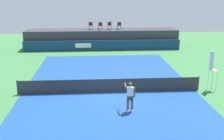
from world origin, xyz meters
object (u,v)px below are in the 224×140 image
object	(u,v)px
spectator_chair_far_left	(91,25)
tennis_player	(130,96)
net_post_near	(17,87)
tennis_ball	(168,102)
net_post_far	(198,83)
umpire_chair	(212,68)
spectator_chair_center	(110,25)
spectator_chair_left	(100,25)
spectator_chair_right	(119,25)

from	to	relation	value
spectator_chair_far_left	tennis_player	size ratio (longest dim) A/B	0.50
net_post_near	tennis_ball	bearing A→B (deg)	-12.23
net_post_near	net_post_far	xyz separation A→B (m)	(12.40, 0.00, 0.00)
spectator_chair_far_left	net_post_far	bearing A→B (deg)	-64.10
umpire_chair	spectator_chair_center	bearing A→B (deg)	111.66
spectator_chair_far_left	spectator_chair_center	distance (m)	2.25
spectator_chair_center	tennis_ball	distance (m)	17.95
tennis_player	umpire_chair	bearing A→B (deg)	27.27
spectator_chair_far_left	net_post_near	world-z (taller)	spectator_chair_far_left
tennis_ball	spectator_chair_center	bearing A→B (deg)	98.38
umpire_chair	net_post_far	world-z (taller)	umpire_chair
spectator_chair_left	spectator_chair_right	world-z (taller)	same
spectator_chair_left	spectator_chair_center	xyz separation A→B (m)	(1.11, 0.26, 0.00)
net_post_far	tennis_ball	size ratio (longest dim) A/B	14.71
spectator_chair_right	umpire_chair	size ratio (longest dim) A/B	0.32
spectator_chair_left	umpire_chair	bearing A→B (deg)	-64.51
net_post_near	umpire_chair	bearing A→B (deg)	-0.08
spectator_chair_right	spectator_chair_left	bearing A→B (deg)	-179.07
umpire_chair	net_post_far	size ratio (longest dim) A/B	2.76
net_post_near	spectator_chair_left	bearing A→B (deg)	68.38
net_post_near	net_post_far	distance (m)	12.40
umpire_chair	tennis_player	xyz separation A→B (m)	(-6.11, -3.15, -0.63)
spectator_chair_far_left	spectator_chair_left	xyz separation A→B (m)	(1.15, -0.31, 0.00)
spectator_chair_left	spectator_chair_far_left	bearing A→B (deg)	165.06
umpire_chair	net_post_far	distance (m)	1.39
net_post_far	tennis_ball	xyz separation A→B (m)	(-2.68, -2.11, -0.46)
spectator_chair_center	net_post_near	distance (m)	17.16
net_post_near	net_post_far	world-z (taller)	same
spectator_chair_right	spectator_chair_center	bearing A→B (deg)	168.78
spectator_chair_far_left	tennis_player	world-z (taller)	spectator_chair_far_left
spectator_chair_far_left	net_post_far	distance (m)	17.37
net_post_near	spectator_chair_far_left	bearing A→B (deg)	72.55
spectator_chair_center	spectator_chair_left	bearing A→B (deg)	-166.66
net_post_far	spectator_chair_far_left	bearing A→B (deg)	115.90
spectator_chair_far_left	tennis_ball	xyz separation A→B (m)	(4.84, -17.61, -2.66)
spectator_chair_far_left	spectator_chair_center	world-z (taller)	same
net_post_near	tennis_ball	distance (m)	9.95
net_post_near	tennis_ball	world-z (taller)	net_post_near
tennis_ball	tennis_player	bearing A→B (deg)	-157.40
spectator_chair_far_left	net_post_near	distance (m)	16.40
spectator_chair_left	tennis_player	bearing A→B (deg)	-86.45
umpire_chair	tennis_ball	xyz separation A→B (m)	(-3.56, -2.09, -1.55)
umpire_chair	net_post_near	size ratio (longest dim) A/B	2.76
umpire_chair	tennis_player	distance (m)	6.91
net_post_near	tennis_player	distance (m)	7.84
umpire_chair	spectator_chair_left	bearing A→B (deg)	115.49
spectator_chair_center	spectator_chair_right	xyz separation A→B (m)	(1.14, -0.23, 0.00)
umpire_chair	tennis_ball	distance (m)	4.41
spectator_chair_left	tennis_ball	world-z (taller)	spectator_chair_left
spectator_chair_right	net_post_far	xyz separation A→B (m)	(4.13, -15.23, -2.19)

